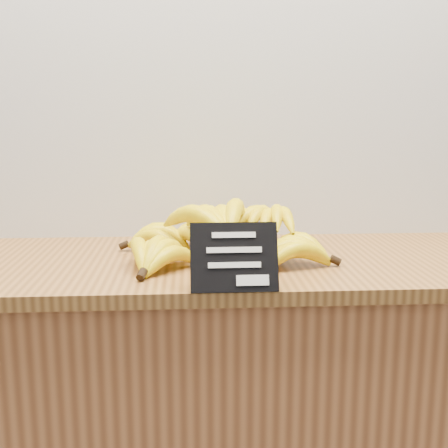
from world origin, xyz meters
TOP-DOWN VIEW (x-y plane):
  - counter at (-0.01, 2.75)m, footprint 1.52×0.50m
  - counter_top at (-0.01, 2.75)m, footprint 1.33×0.54m
  - chalkboard_sign at (-0.00, 2.50)m, footprint 0.17×0.05m
  - banana_pile at (-0.03, 2.76)m, footprint 0.53×0.42m

SIDE VIEW (x-z plane):
  - counter at x=-0.01m, z-range 0.00..0.90m
  - counter_top at x=-0.01m, z-range 0.90..0.93m
  - banana_pile at x=-0.03m, z-range 0.92..1.05m
  - chalkboard_sign at x=0.00m, z-range 0.93..1.06m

